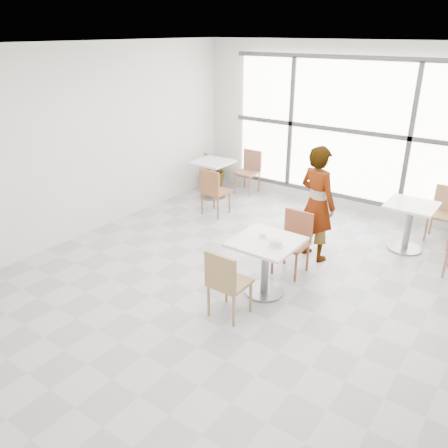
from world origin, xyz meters
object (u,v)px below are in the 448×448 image
Objects in this scene: oatmeal_bowl at (275,242)px; plant_left at (216,169)px; chair_far at (294,238)px; bg_chair_left_near at (213,189)px; chair_near at (226,280)px; bg_table_right at (409,220)px; bg_chair_left_far at (250,168)px; main_table at (265,257)px; coffee_cup at (263,235)px; bg_chair_right_far at (445,210)px; bg_table_left at (213,174)px; person at (317,204)px.

oatmeal_bowl is 4.55m from plant_left.
chair_far is 2.37m from bg_chair_left_near.
chair_near is 1.00× the size of bg_chair_left_near.
bg_chair_left_far is at bearing 165.95° from bg_table_right.
chair_far is at bearing -37.04° from plant_left.
bg_chair_left_far is 0.80m from plant_left.
bg_chair_left_near is (-2.05, 2.48, 0.00)m from chair_near.
coffee_cup is (-0.08, 0.05, 0.26)m from main_table.
coffee_cup reaches higher than bg_table_right.
coffee_cup is 0.21× the size of bg_table_right.
bg_chair_right_far is at bearing 63.96° from bg_table_right.
bg_chair_left_far reaches higher than bg_table_left.
main_table is 0.92× the size of bg_chair_left_near.
bg_chair_left_far is at bearing 126.97° from oatmeal_bowl.
bg_chair_right_far reaches higher than plant_left.
person reaches higher than bg_table_right.
oatmeal_bowl is at bearing -112.69° from bg_chair_right_far.
oatmeal_bowl is at bearing -111.64° from bg_table_right.
bg_chair_left_near is at bearing -159.51° from bg_chair_right_far.
bg_chair_left_far is at bearing -20.99° from person.
chair_far is 1.13× the size of plant_left.
main_table is 1.07× the size of bg_table_left.
oatmeal_bowl is 3.44m from bg_chair_right_far.
bg_table_left is at bearing 137.13° from coffee_cup.
main_table is at bearing -42.59° from bg_table_left.
chair_far reaches higher than oatmeal_bowl.
bg_table_left is at bearing 177.83° from bg_table_right.
bg_table_right is 0.81m from bg_chair_right_far.
oatmeal_bowl is at bearing -21.05° from main_table.
chair_near is 4.14× the size of oatmeal_bowl.
main_table is at bearing 140.86° from bg_chair_left_near.
chair_near and bg_chair_left_near have the same top height.
coffee_cup is 0.18× the size of bg_chair_left_near.
bg_table_right is at bearing -2.17° from bg_table_left.
bg_table_right is at bearing 62.47° from coffee_cup.
bg_chair_left_near reaches higher than bg_table_left.
chair_far is at bearing -93.97° from chair_near.
bg_chair_left_near is (-2.06, 1.69, -0.28)m from coffee_cup.
chair_far is at bearing -46.77° from bg_chair_left_far.
person is at bearing -29.58° from plant_left.
chair_far is 5.47× the size of coffee_cup.
bg_chair_left_far is (-3.44, 0.86, 0.01)m from bg_table_right.
oatmeal_bowl reaches higher than bg_table_left.
bg_chair_left_near is 1.13× the size of plant_left.
bg_table_right is at bearing 68.36° from oatmeal_bowl.
person is 2.21× the size of plant_left.
bg_chair_left_near reaches higher than bg_table_right.
bg_chair_right_far is at bearing 67.31° from oatmeal_bowl.
bg_chair_right_far is (0.36, 0.73, 0.01)m from bg_table_right.
oatmeal_bowl is (0.15, -0.81, 0.29)m from chair_far.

